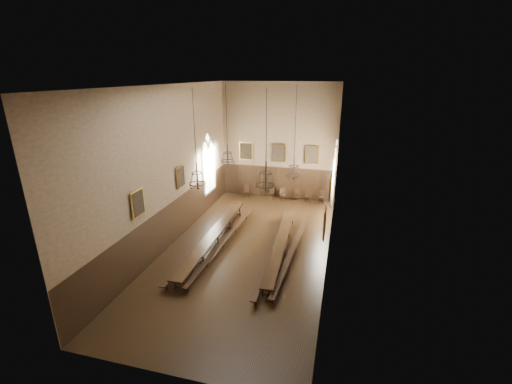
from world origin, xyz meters
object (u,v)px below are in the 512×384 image
at_px(chair_6, 308,198).
at_px(bench_right_inner, 271,249).
at_px(chandelier_front_right, 266,179).
at_px(table_right, 281,247).
at_px(table_left, 214,239).
at_px(chair_3, 271,195).
at_px(chair_1, 246,193).
at_px(chandelier_front_left, 197,177).
at_px(chair_7, 321,199).
at_px(bench_left_inner, 223,244).
at_px(chandelier_back_left, 228,155).
at_px(bench_left_outer, 206,239).
at_px(bench_right_outer, 293,249).
at_px(chair_5, 296,197).
at_px(chair_4, 283,196).
at_px(chandelier_back_right, 294,170).

bearing_deg(chair_6, bench_right_inner, -93.14).
bearing_deg(chandelier_front_right, table_right, 86.13).
relative_size(table_left, table_right, 1.11).
bearing_deg(table_right, chair_3, 105.48).
bearing_deg(chair_1, chandelier_front_left, -101.84).
height_order(chair_3, chair_7, chair_7).
relative_size(bench_left_inner, chandelier_front_right, 2.23).
distance_m(bench_left_inner, chandelier_back_left, 5.22).
height_order(bench_left_outer, bench_right_outer, bench_left_outer).
height_order(bench_left_inner, chandelier_back_left, chandelier_back_left).
height_order(chair_3, chandelier_front_left, chandelier_front_left).
bearing_deg(chandelier_front_right, chair_1, 110.19).
relative_size(table_left, chandelier_front_left, 2.23).
distance_m(bench_right_inner, chair_5, 8.70).
bearing_deg(table_left, table_right, 1.01).
xyz_separation_m(bench_left_outer, chair_3, (2.11, 8.54, -0.01)).
distance_m(table_left, chair_7, 10.19).
xyz_separation_m(bench_left_outer, bench_right_outer, (5.16, 0.11, -0.02)).
relative_size(bench_right_outer, chair_7, 9.40).
bearing_deg(chair_6, chandelier_front_left, -106.74).
distance_m(chair_7, chandelier_front_right, 12.60).
xyz_separation_m(bench_left_outer, chandelier_front_right, (4.25, -2.91, 4.89)).
bearing_deg(chair_1, chair_3, -16.61).
height_order(chandelier_back_left, chandelier_front_right, same).
distance_m(table_left, chair_4, 8.87).
bearing_deg(chair_4, chandelier_front_left, -114.60).
xyz_separation_m(chair_1, chair_6, (5.01, 0.01, 0.01)).
distance_m(chair_1, chair_5, 4.08).
bearing_deg(bench_left_inner, table_right, 5.24).
height_order(table_left, chair_5, chair_5).
bearing_deg(chair_5, chair_3, -166.87).
height_order(bench_right_inner, chandelier_back_left, chandelier_back_left).
relative_size(table_left, chandelier_back_left, 2.23).
relative_size(bench_left_inner, chair_1, 10.12).
bearing_deg(chair_6, chair_7, 3.43).
height_order(table_left, bench_right_outer, table_left).
height_order(bench_left_inner, chair_6, chair_6).
xyz_separation_m(bench_left_inner, chandelier_back_right, (3.50, 3.03, 3.83)).
distance_m(table_left, bench_right_inner, 3.44).
relative_size(chair_3, chandelier_front_right, 0.23).
xyz_separation_m(bench_left_inner, chair_6, (3.89, 8.80, 0.02)).
height_order(bench_left_inner, chair_5, chair_5).
relative_size(bench_left_inner, chair_5, 9.64).
xyz_separation_m(chair_1, chair_3, (2.08, -0.02, 0.01)).
xyz_separation_m(chair_5, chair_6, (0.93, 0.01, -0.01)).
bearing_deg(chandelier_back_right, chair_5, 95.29).
bearing_deg(chair_7, chair_6, 177.97).
height_order(table_right, bench_right_inner, table_right).
bearing_deg(chandelier_back_right, chair_1, 128.71).
bearing_deg(chair_3, chair_1, -174.57).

